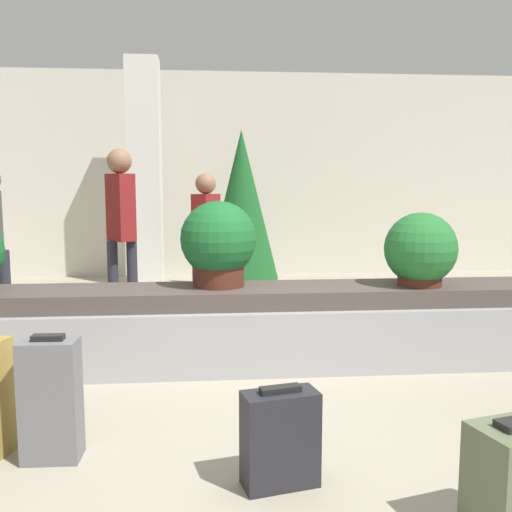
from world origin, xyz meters
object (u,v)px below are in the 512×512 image
at_px(suitcase_3, 51,400).
at_px(traveler_2, 121,218).
at_px(traveler_1, 206,234).
at_px(decorated_tree, 242,205).
at_px(pillar, 145,174).
at_px(suitcase_2, 280,438).
at_px(potted_plant_0, 218,244).
at_px(potted_plant_2, 421,251).

xyz_separation_m(suitcase_3, traveler_2, (-0.05, 3.03, 0.78)).
distance_m(traveler_1, decorated_tree, 1.64).
height_order(pillar, traveler_2, pillar).
bearing_deg(suitcase_3, suitcase_2, -15.93).
distance_m(suitcase_3, decorated_tree, 4.94).
xyz_separation_m(suitcase_3, potted_plant_0, (0.93, 1.59, 0.66)).
height_order(potted_plant_0, decorated_tree, decorated_tree).
relative_size(traveler_2, decorated_tree, 0.84).
bearing_deg(traveler_2, potted_plant_2, 22.81).
height_order(suitcase_3, traveler_2, traveler_2).
bearing_deg(decorated_tree, potted_plant_0, -97.03).
bearing_deg(pillar, traveler_1, -68.44).
relative_size(pillar, suitcase_3, 4.69).
distance_m(potted_plant_2, decorated_tree, 3.47).
height_order(pillar, potted_plant_0, pillar).
xyz_separation_m(suitcase_2, potted_plant_2, (1.38, 1.83, 0.69)).
relative_size(suitcase_2, decorated_tree, 0.23).
bearing_deg(decorated_tree, potted_plant_2, -68.83).
relative_size(potted_plant_2, traveler_1, 0.38).
bearing_deg(potted_plant_2, suitcase_3, -150.23).
bearing_deg(pillar, suitcase_2, -78.04).
distance_m(pillar, potted_plant_2, 4.69).
bearing_deg(potted_plant_0, potted_plant_2, -4.37).
height_order(pillar, potted_plant_2, pillar).
xyz_separation_m(suitcase_2, potted_plant_0, (-0.25, 1.96, 0.75)).
relative_size(pillar, decorated_tree, 1.47).
bearing_deg(suitcase_3, potted_plant_0, 61.32).
height_order(suitcase_2, potted_plant_2, potted_plant_2).
xyz_separation_m(potted_plant_2, traveler_1, (-1.73, 1.68, 0.00)).
xyz_separation_m(pillar, potted_plant_0, (0.96, -3.73, -0.62)).
bearing_deg(suitcase_2, potted_plant_0, 84.54).
xyz_separation_m(suitcase_3, traveler_1, (0.83, 3.14, 0.60)).
xyz_separation_m(traveler_1, traveler_2, (-0.88, -0.11, 0.18)).
distance_m(pillar, suitcase_2, 5.97).
bearing_deg(potted_plant_2, traveler_2, 148.98).
distance_m(pillar, suitcase_3, 5.47).
height_order(suitcase_3, potted_plant_2, potted_plant_2).
bearing_deg(potted_plant_2, potted_plant_0, 175.63).
distance_m(potted_plant_0, traveler_1, 1.56).
height_order(suitcase_3, traveler_1, traveler_1).
bearing_deg(traveler_2, traveler_1, 60.85).
bearing_deg(potted_plant_0, suitcase_3, -120.28).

